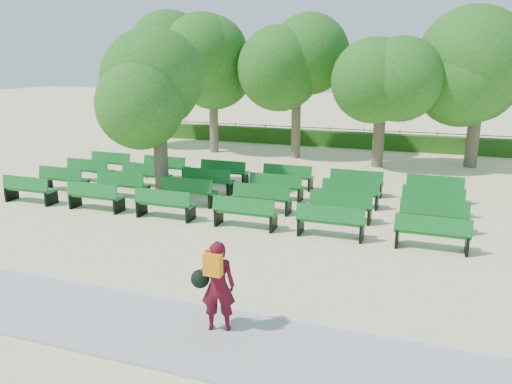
% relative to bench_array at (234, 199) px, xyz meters
% --- Properties ---
extents(ground, '(120.00, 120.00, 0.00)m').
position_rel_bench_array_xyz_m(ground, '(-0.15, -1.32, -0.10)').
color(ground, beige).
extents(paving, '(30.00, 2.20, 0.06)m').
position_rel_bench_array_xyz_m(paving, '(-0.15, -8.72, -0.07)').
color(paving, '#A4A39F').
rests_on(paving, ground).
extents(curb, '(30.00, 0.12, 0.10)m').
position_rel_bench_array_xyz_m(curb, '(-0.15, -7.57, -0.05)').
color(curb, silver).
rests_on(curb, ground).
extents(hedge, '(26.00, 0.70, 0.90)m').
position_rel_bench_array_xyz_m(hedge, '(-0.15, 12.68, 0.35)').
color(hedge, '#245215').
rests_on(hedge, ground).
extents(fence, '(26.00, 0.10, 1.02)m').
position_rel_bench_array_xyz_m(fence, '(-0.15, 13.08, -0.10)').
color(fence, black).
rests_on(fence, ground).
extents(tree_line, '(21.80, 6.80, 7.04)m').
position_rel_bench_array_xyz_m(tree_line, '(-0.15, 8.68, -0.10)').
color(tree_line, '#25631A').
rests_on(tree_line, ground).
extents(bench_array, '(1.97, 0.63, 1.24)m').
position_rel_bench_array_xyz_m(bench_array, '(0.00, 0.00, 0.00)').
color(bench_array, '#126722').
rests_on(bench_array, ground).
extents(tree_among, '(3.93, 3.93, 5.60)m').
position_rel_bench_array_xyz_m(tree_among, '(-2.60, -0.54, 3.70)').
color(tree_among, brown).
rests_on(tree_among, ground).
extents(person, '(0.88, 0.60, 1.77)m').
position_rel_bench_array_xyz_m(person, '(3.02, -8.33, 0.87)').
color(person, '#4A0A17').
rests_on(person, ground).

